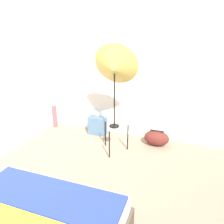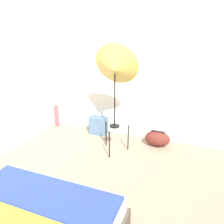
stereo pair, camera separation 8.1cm
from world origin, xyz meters
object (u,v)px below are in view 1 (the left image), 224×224
object	(u,v)px
photo_umbrella	(114,68)
paper_roll	(55,116)
tote_bag	(97,125)
duffel_bag	(156,138)

from	to	relation	value
photo_umbrella	paper_roll	bearing A→B (deg)	160.33
photo_umbrella	paper_roll	xyz separation A→B (m)	(-1.54, 0.55, -1.18)
photo_umbrella	tote_bag	world-z (taller)	photo_umbrella
duffel_bag	photo_umbrella	bearing A→B (deg)	-145.69
tote_bag	duffel_bag	bearing A→B (deg)	-3.64
photo_umbrella	duffel_bag	size ratio (longest dim) A/B	4.02
photo_umbrella	tote_bag	bearing A→B (deg)	135.95
paper_roll	tote_bag	bearing A→B (deg)	-1.91
photo_umbrella	paper_roll	distance (m)	2.02
duffel_bag	paper_roll	distance (m)	2.20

